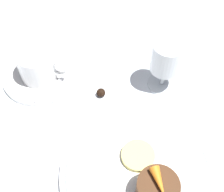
{
  "coord_description": "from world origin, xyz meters",
  "views": [
    {
      "loc": [
        0.02,
        -0.24,
        0.51
      ],
      "look_at": [
        -0.08,
        0.08,
        0.04
      ],
      "focal_mm": 50.0,
      "sensor_mm": 36.0,
      "label": 1
    }
  ],
  "objects_px": {
    "dessert_cake": "(157,190)",
    "coffee_cup": "(37,64)",
    "dinner_plate": "(138,174)",
    "fork": "(46,128)",
    "wine_glass": "(168,60)"
  },
  "relations": [
    {
      "from": "dessert_cake",
      "to": "coffee_cup",
      "type": "bearing_deg",
      "value": 147.53
    },
    {
      "from": "dinner_plate",
      "to": "fork",
      "type": "relative_size",
      "value": 1.49
    },
    {
      "from": "coffee_cup",
      "to": "fork",
      "type": "relative_size",
      "value": 0.58
    },
    {
      "from": "wine_glass",
      "to": "fork",
      "type": "xyz_separation_m",
      "value": [
        -0.19,
        -0.17,
        -0.07
      ]
    },
    {
      "from": "coffee_cup",
      "to": "dinner_plate",
      "type": "bearing_deg",
      "value": -31.22
    },
    {
      "from": "fork",
      "to": "dessert_cake",
      "type": "relative_size",
      "value": 2.7
    },
    {
      "from": "wine_glass",
      "to": "fork",
      "type": "height_order",
      "value": "wine_glass"
    },
    {
      "from": "coffee_cup",
      "to": "wine_glass",
      "type": "distance_m",
      "value": 0.26
    },
    {
      "from": "dinner_plate",
      "to": "wine_glass",
      "type": "height_order",
      "value": "wine_glass"
    },
    {
      "from": "dinner_plate",
      "to": "dessert_cake",
      "type": "height_order",
      "value": "dessert_cake"
    },
    {
      "from": "dinner_plate",
      "to": "coffee_cup",
      "type": "distance_m",
      "value": 0.29
    },
    {
      "from": "wine_glass",
      "to": "coffee_cup",
      "type": "bearing_deg",
      "value": -167.16
    },
    {
      "from": "fork",
      "to": "dessert_cake",
      "type": "xyz_separation_m",
      "value": [
        0.22,
        -0.07,
        0.04
      ]
    },
    {
      "from": "coffee_cup",
      "to": "wine_glass",
      "type": "height_order",
      "value": "wine_glass"
    },
    {
      "from": "dinner_plate",
      "to": "wine_glass",
      "type": "relative_size",
      "value": 2.31
    }
  ]
}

